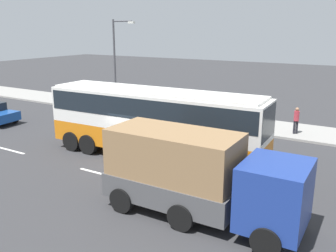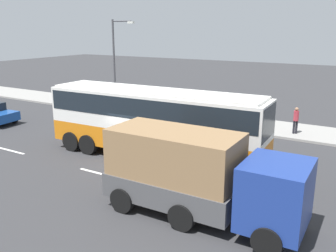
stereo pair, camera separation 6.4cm
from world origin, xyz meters
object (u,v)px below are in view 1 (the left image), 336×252
Objects in this scene: cargo_truck at (197,174)px; street_lamp at (117,59)px; coach_bus at (154,117)px; pedestrian_near_curb at (296,119)px.

street_lamp is at bearing 137.03° from cargo_truck.
coach_bus is 1.65× the size of street_lamp.
street_lamp is at bearing 65.44° from pedestrian_near_curb.
coach_bus reaches higher than cargo_truck.
coach_bus is 6.48m from cargo_truck.
street_lamp is (-13.30, 12.19, 2.66)m from cargo_truck.
street_lamp reaches higher than pedestrian_near_curb.
street_lamp reaches higher than coach_bus.
pedestrian_near_curb is at bearing 54.00° from coach_bus.
cargo_truck is (4.72, -4.40, -0.60)m from coach_bus.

